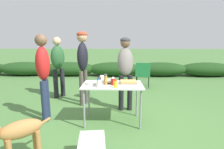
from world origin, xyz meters
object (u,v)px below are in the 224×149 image
Objects in this scene: folding_table at (113,88)px; food_tray at (128,82)px; mixing_bowl at (109,81)px; spice_jar at (106,80)px; standing_person_in_olive_jacket at (125,65)px; paper_cup_stack at (102,79)px; standing_person_with_beanie at (83,58)px; camp_chair_green_behind_table at (143,74)px; mayo_bottle at (98,83)px; standing_person_in_dark_puffer at (43,70)px; bbq_sauce_bottle at (99,81)px; plate_stack at (92,83)px; dog at (17,132)px; standing_person_in_gray_fleece at (58,62)px; mustard_bottle at (115,83)px; ketchup_bottle at (113,81)px.

food_tray is (0.29, 0.05, 0.10)m from folding_table.
folding_table is 4.44× the size of mixing_bowl.
spice_jar is 0.86m from standing_person_in_olive_jacket.
standing_person_with_beanie reaches higher than paper_cup_stack.
camp_chair_green_behind_table is at bearing 67.42° from mixing_bowl.
mixing_bowl is 0.30× the size of camp_chair_green_behind_table.
mixing_bowl is 1.47× the size of mayo_bottle.
standing_person_in_dark_puffer is at bearing 178.74° from food_tray.
bbq_sauce_bottle is (-0.53, -0.20, 0.07)m from food_tray.
mixing_bowl is 1.28× the size of spice_jar.
mayo_bottle is (-0.00, -0.07, -0.01)m from bbq_sauce_bottle.
standing_person_in_olive_jacket is (0.64, 0.70, 0.25)m from plate_stack.
food_tray is 0.52× the size of dog.
standing_person_in_gray_fleece reaches higher than spice_jar.
standing_person_with_beanie is at bearing -52.15° from dog.
mixing_bowl is 2.04× the size of paper_cup_stack.
dog is 4.25m from camp_chair_green_behind_table.
standing_person_in_gray_fleece is at bearing 136.29° from mixing_bowl.
plate_stack is 2.00× the size of paper_cup_stack.
bbq_sauce_bottle is at bearing -133.95° from spice_jar.
standing_person_with_beanie is at bearing 125.16° from paper_cup_stack.
plate_stack is at bearing 150.58° from mustard_bottle.
food_tray is 0.37m from mustard_bottle.
folding_table is 1.66m from dog.
ketchup_bottle is 0.19m from mustard_bottle.
plate_stack is 0.39m from ketchup_bottle.
bbq_sauce_bottle reaches higher than folding_table.
paper_cup_stack is 0.07× the size of standing_person_with_beanie.
ketchup_bottle is at bearing 34.45° from mayo_bottle.
standing_person_in_olive_jacket is at bearing -74.00° from standing_person_in_gray_fleece.
standing_person_in_gray_fleece reaches higher than standing_person_in_olive_jacket.
bbq_sauce_bottle is 0.12× the size of standing_person_in_dark_puffer.
food_tray is 0.71m from standing_person_in_olive_jacket.
folding_table reaches higher than dog.
folding_table is 2.70m from camp_chair_green_behind_table.
food_tray is 2.15× the size of mustard_bottle.
camp_chair_green_behind_table is (1.31, 2.51, -0.29)m from plate_stack.
mixing_bowl is 1.60× the size of mustard_bottle.
standing_person_in_olive_jacket is at bearing -78.17° from standing_person_in_dark_puffer.
plate_stack is 0.33m from mixing_bowl.
paper_cup_stack is 0.36m from bbq_sauce_bottle.
plate_stack is 0.27m from mayo_bottle.
spice_jar is at bearing -113.61° from mixing_bowl.
ketchup_bottle is (0.01, -0.05, 0.15)m from folding_table.
mayo_bottle is 0.11× the size of standing_person_in_olive_jacket.
food_tray is at bearing 49.33° from mustard_bottle.
mixing_bowl is (-0.35, 0.06, 0.01)m from food_tray.
camp_chair_green_behind_table is (1.00, 2.41, -0.31)m from mixing_bowl.
plate_stack is at bearing -107.98° from camp_chair_green_behind_table.
standing_person_in_gray_fleece is 2.74m from dog.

